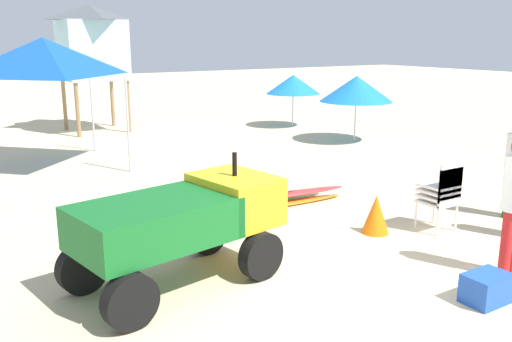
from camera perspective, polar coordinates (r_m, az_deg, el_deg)
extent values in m
plane|color=beige|center=(6.93, 12.99, -11.45)|extent=(80.00, 80.00, 0.00)
cube|color=#146023|center=(6.39, -10.51, -5.29)|extent=(1.96, 1.39, 0.50)
cube|color=gold|center=(7.04, -2.20, -2.86)|extent=(0.98, 1.22, 0.60)
cylinder|color=black|center=(6.93, -2.23, 0.71)|extent=(0.07, 0.07, 0.30)
cylinder|color=black|center=(7.61, -5.12, -6.38)|extent=(0.62, 0.28, 0.60)
cylinder|color=black|center=(6.82, 0.52, -8.76)|extent=(0.62, 0.28, 0.60)
cylinder|color=black|center=(6.77, -17.55, -9.62)|extent=(0.62, 0.28, 0.60)
cylinder|color=black|center=(5.86, -12.90, -13.05)|extent=(0.62, 0.28, 0.60)
cube|color=silver|center=(8.91, 18.25, -3.08)|extent=(0.48, 0.48, 0.04)
cube|color=silver|center=(8.72, 19.45, -2.16)|extent=(0.48, 0.04, 0.40)
cube|color=silver|center=(8.88, 18.30, -2.53)|extent=(0.48, 0.48, 0.04)
cube|color=silver|center=(8.70, 19.50, -1.59)|extent=(0.48, 0.04, 0.40)
cube|color=silver|center=(8.86, 18.34, -1.97)|extent=(0.48, 0.48, 0.04)
cube|color=silver|center=(8.68, 19.55, -1.02)|extent=(0.48, 0.04, 0.40)
cube|color=silver|center=(8.84, 18.38, -1.41)|extent=(0.48, 0.48, 0.04)
cube|color=silver|center=(8.66, 19.59, -0.44)|extent=(0.48, 0.04, 0.40)
cylinder|color=silver|center=(9.25, 17.99, -3.93)|extent=(0.04, 0.04, 0.42)
cylinder|color=silver|center=(8.95, 16.25, -4.40)|extent=(0.04, 0.04, 0.42)
cylinder|color=silver|center=(9.01, 20.03, -4.57)|extent=(0.04, 0.04, 0.42)
cylinder|color=silver|center=(8.69, 18.31, -5.09)|extent=(0.04, 0.04, 0.42)
ellipsoid|color=orange|center=(9.74, 2.65, -3.44)|extent=(2.51, 0.43, 0.08)
ellipsoid|color=green|center=(9.79, 2.05, -2.85)|extent=(2.34, 0.42, 0.08)
ellipsoid|color=red|center=(9.76, 3.31, -2.42)|extent=(2.36, 0.49, 0.08)
ellipsoid|color=white|center=(9.74, 2.68, -1.96)|extent=(2.21, 0.77, 0.08)
cylinder|color=#194C19|center=(9.93, 24.71, -2.27)|extent=(0.14, 0.14, 0.78)
cylinder|color=red|center=(7.50, 24.51, -6.92)|extent=(0.14, 0.14, 0.85)
cylinder|color=#B2B2B7|center=(12.34, -13.14, 4.65)|extent=(0.05, 0.05, 2.08)
cylinder|color=#B2B2B7|center=(14.91, -16.61, 5.94)|extent=(0.05, 0.05, 2.08)
pyramid|color=#144CB2|center=(13.16, -21.17, 11.01)|extent=(2.71, 2.71, 0.82)
cylinder|color=olive|center=(17.22, -18.02, 6.03)|extent=(0.12, 0.12, 1.62)
cylinder|color=olive|center=(17.66, -13.10, 6.52)|extent=(0.12, 0.12, 1.62)
cylinder|color=olive|center=(18.72, -19.23, 6.50)|extent=(0.12, 0.12, 1.62)
cylinder|color=olive|center=(19.13, -14.66, 6.95)|extent=(0.12, 0.12, 1.62)
cube|color=#AEE3F1|center=(18.05, -16.62, 11.90)|extent=(1.80, 1.80, 1.80)
pyramid|color=#4C5156|center=(18.06, -16.87, 15.46)|extent=(1.98, 1.98, 0.45)
cylinder|color=beige|center=(18.39, 3.85, 7.27)|extent=(0.04, 0.04, 1.72)
cone|color=blue|center=(18.34, 3.88, 8.96)|extent=(1.78, 1.78, 0.62)
cylinder|color=beige|center=(15.90, 10.28, 6.34)|extent=(0.04, 0.04, 1.86)
cone|color=blue|center=(15.84, 10.37, 8.39)|extent=(2.05, 2.05, 0.72)
cone|color=orange|center=(8.55, 12.33, -4.39)|extent=(0.42, 0.42, 0.60)
cube|color=blue|center=(6.81, 22.79, -11.14)|extent=(0.52, 0.37, 0.34)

